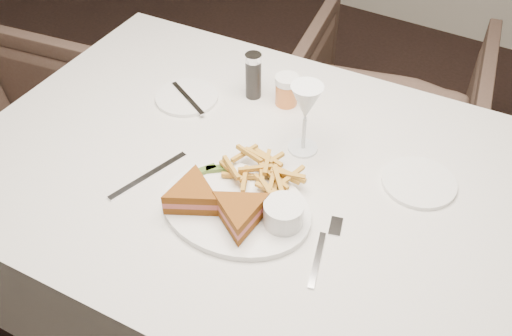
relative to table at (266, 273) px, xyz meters
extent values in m
cube|color=silver|center=(0.00, 0.00, 0.00)|extent=(1.42, 0.99, 0.75)
imported|color=#4B372E|center=(-0.01, 0.92, -0.04)|extent=(0.75, 0.72, 0.67)
ellipsoid|color=white|center=(0.00, -0.14, 0.38)|extent=(0.33, 0.27, 0.01)
cube|color=silver|center=(-0.22, -0.15, 0.38)|extent=(0.07, 0.20, 0.00)
cylinder|color=white|center=(-0.31, 0.13, 0.38)|extent=(0.16, 0.16, 0.01)
cylinder|color=white|center=(0.30, 0.13, 0.38)|extent=(0.16, 0.16, 0.01)
cylinder|color=black|center=(-0.17, 0.23, 0.44)|extent=(0.04, 0.04, 0.12)
cylinder|color=orange|center=(-0.08, 0.24, 0.42)|extent=(0.06, 0.06, 0.08)
cube|color=#456623|center=(-0.09, -0.07, 0.40)|extent=(0.05, 0.05, 0.01)
cube|color=#456623|center=(-0.11, -0.09, 0.40)|extent=(0.04, 0.06, 0.01)
cylinder|color=white|center=(0.11, -0.13, 0.42)|extent=(0.08, 0.08, 0.05)
camera|label=1|loc=(0.45, -0.80, 1.25)|focal=40.00mm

